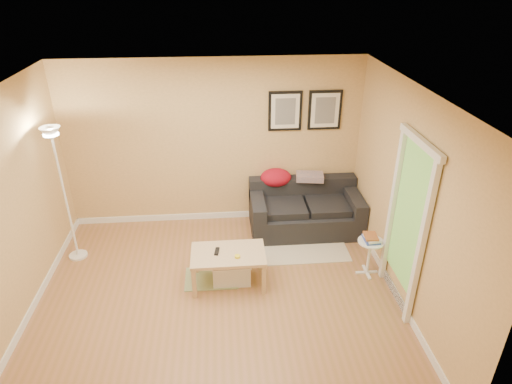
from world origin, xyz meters
The scene contains 24 objects.
floor centered at (0.00, 0.00, 0.00)m, with size 4.50×4.50×0.00m, color #A16B45.
ceiling centered at (0.00, 0.00, 2.60)m, with size 4.50×4.50×0.00m, color white.
wall_back centered at (0.00, 2.00, 1.30)m, with size 4.50×4.50×0.00m, color #DBAF70.
wall_front centered at (0.00, -2.00, 1.30)m, with size 4.50×4.50×0.00m, color #DBAF70.
wall_left centered at (-2.25, 0.00, 1.30)m, with size 4.00×4.00×0.00m, color #DBAF70.
wall_right centered at (2.25, 0.00, 1.30)m, with size 4.00×4.00×0.00m, color #DBAF70.
baseboard_back centered at (0.00, 1.99, 0.05)m, with size 4.50×0.02×0.10m, color white.
baseboard_left centered at (-2.24, 0.00, 0.05)m, with size 0.02×4.00×0.10m, color white.
baseboard_right centered at (2.24, 0.00, 0.05)m, with size 0.02×4.00×0.10m, color white.
sofa centered at (1.38, 1.53, 0.38)m, with size 1.70×0.90×0.75m, color black, non-canonical shape.
red_throw centered at (0.95, 1.85, 0.77)m, with size 0.48×0.36×0.28m, color #AE102F, non-canonical shape.
plaid_throw centered at (1.48, 1.81, 0.78)m, with size 0.42×0.26×0.10m, color tan, non-canonical shape.
framed_print_left centered at (1.08, 1.98, 1.80)m, with size 0.50×0.04×0.60m, color black, non-canonical shape.
framed_print_right centered at (1.68, 1.98, 1.80)m, with size 0.50×0.04×0.60m, color black, non-canonical shape.
area_rug centered at (1.28, 1.03, 0.01)m, with size 1.25×0.85×0.01m, color beige.
green_runner centered at (-0.09, 0.41, 0.01)m, with size 0.70×0.50×0.01m, color #668C4C.
coffee_table centered at (0.15, 0.31, 0.24)m, with size 0.95×0.58×0.47m, color tan, non-canonical shape.
remote_control centered at (0.01, 0.34, 0.48)m, with size 0.05×0.16×0.02m, color black.
tape_roll centered at (0.26, 0.20, 0.49)m, with size 0.07×0.07×0.03m, color yellow.
storage_bin centered at (0.18, 0.36, 0.16)m, with size 0.51×0.37×0.31m, color white, non-canonical shape.
side_table centered at (2.02, 0.35, 0.26)m, with size 0.34×0.34×0.52m, color white, non-canonical shape.
book_stack centered at (2.02, 0.37, 0.56)m, with size 0.19×0.25×0.08m, color #344A9E, non-canonical shape.
floor_lamp centered at (-2.00, 1.08, 0.93)m, with size 0.25×0.25×1.96m, color white, non-canonical shape.
doorway centered at (2.20, -0.15, 1.02)m, with size 0.12×1.01×2.13m, color white, non-canonical shape.
Camera 1 is at (0.11, -4.31, 3.74)m, focal length 30.87 mm.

